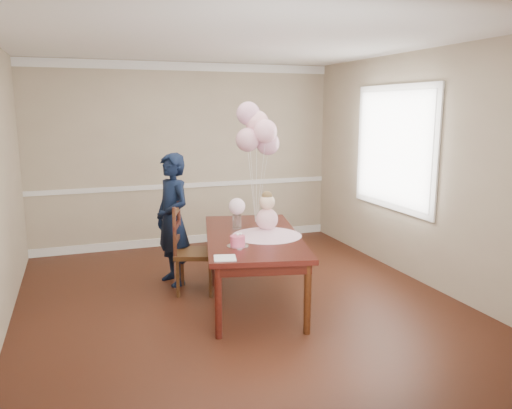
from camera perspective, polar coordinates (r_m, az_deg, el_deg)
The scene contains 49 objects.
floor at distance 5.45m, azimuth -2.04°, elevation -11.05°, with size 4.50×5.00×0.00m, color black.
ceiling at distance 5.10m, azimuth -2.26°, elevation 18.36°, with size 4.50×5.00×0.02m, color white.
wall_back at distance 7.51m, azimuth -7.98°, elevation 5.57°, with size 4.50×0.02×2.70m, color tan.
wall_front at distance 2.86m, azimuth 13.27°, elevation -3.38°, with size 4.50×0.02×2.70m, color tan.
wall_right at distance 6.16m, azimuth 18.26°, elevation 3.96°, with size 0.02×5.00×2.70m, color tan.
chair_rail_trim at distance 7.55m, azimuth -7.88°, elevation 2.17°, with size 4.50×0.02×0.07m, color white.
crown_molding at distance 7.49m, azimuth -8.24°, elevation 15.36°, with size 4.50×0.02×0.12m, color white.
baseboard_trim at distance 7.72m, azimuth -7.71°, elevation -4.00°, with size 4.50×0.02×0.12m, color white.
window_frame at distance 6.53m, azimuth 15.51°, elevation 6.24°, with size 0.02×1.66×1.56m, color white.
window_blinds at distance 6.52m, azimuth 15.38°, elevation 6.24°, with size 0.01×1.50×1.40m, color silver.
dining_table_top at distance 5.30m, azimuth -0.38°, elevation -3.71°, with size 0.97×1.93×0.05m, color black.
table_apron at distance 5.32m, azimuth -0.37°, elevation -4.46°, with size 0.87×1.84×0.10m, color black.
table_leg_fl at distance 4.54m, azimuth -4.34°, elevation -11.11°, with size 0.07×0.07×0.68m, color black.
table_leg_fr at distance 4.64m, azimuth 5.91°, elevation -10.66°, with size 0.07×0.07×0.68m, color black.
table_leg_bl at distance 6.23m, azimuth -4.98°, elevation -4.96°, with size 0.07×0.07×0.68m, color black.
table_leg_br at distance 6.30m, azimuth 2.45°, elevation -4.75°, with size 0.07×0.07×0.68m, color black.
baby_skirt at distance 5.25m, azimuth 1.25°, elevation -3.03°, with size 0.73×0.73×0.10m, color #DDA3B9.
baby_torso at distance 5.22m, azimuth 1.26°, elevation -1.69°, with size 0.23×0.23×0.23m, color #F098CD.
baby_head at distance 5.19m, azimuth 1.27°, elevation 0.29°, with size 0.16×0.16×0.16m, color beige.
baby_hair at distance 5.18m, azimuth 1.27°, elevation 0.92°, with size 0.12×0.12×0.12m, color brown.
cake_platter at distance 4.86m, azimuth -2.10°, elevation -4.75°, with size 0.21×0.21×0.01m, color #B6B5BA.
birthday_cake at distance 4.84m, azimuth -2.11°, elevation -4.15°, with size 0.14×0.14×0.10m, color #D74367.
cake_flower_a at distance 4.83m, azimuth -2.11°, elevation -3.43°, with size 0.03×0.03×0.03m, color white.
cake_flower_b at distance 4.85m, azimuth -1.79°, elevation -3.37°, with size 0.03×0.03×0.03m, color white.
rose_vase_near at distance 5.54m, azimuth -2.19°, elevation -1.98°, with size 0.10×0.10×0.15m, color silver.
roses_near at distance 5.51m, azimuth -2.20°, elevation -0.21°, with size 0.18×0.18×0.18m, color silver.
napkin at distance 4.48m, azimuth -3.58°, elevation -6.12°, with size 0.19×0.19×0.01m, color silver.
balloon_weight at distance 5.82m, azimuth 0.01°, elevation -2.04°, with size 0.04×0.04×0.02m, color silver.
balloon_a at distance 5.67m, azimuth -0.97°, elevation 7.41°, with size 0.27×0.27×0.27m, color #DB9BAD.
balloon_b at distance 5.64m, azimuth 1.06°, elevation 8.37°, with size 0.27×0.27×0.27m, color #FFB4CB.
balloon_c at distance 5.77m, azimuth 0.10°, elevation 9.39°, with size 0.27×0.27×0.27m, color #FFB4C2.
balloon_d at distance 5.77m, azimuth -0.89°, elevation 10.35°, with size 0.27×0.27×0.27m, color #E4A2C2.
balloon_e at distance 5.77m, azimuth 1.36°, elevation 6.99°, with size 0.27×0.27×0.27m, color #DD9DBA.
balloon_ribbon_a at distance 5.73m, azimuth -0.47°, elevation 1.91°, with size 0.00×0.00×0.81m, color white.
balloon_ribbon_b at distance 5.71m, azimuth 0.52°, elevation 2.36°, with size 0.00×0.00×0.91m, color white.
balloon_ribbon_c at distance 5.77m, azimuth 0.05°, elevation 2.94°, with size 0.00×0.00×1.01m, color white.
balloon_ribbon_d at distance 5.77m, azimuth -0.44°, elevation 3.42°, with size 0.00×0.00×1.10m, color white.
balloon_ribbon_e at distance 5.79m, azimuth 0.68°, elevation 1.75°, with size 0.00×0.00×0.76m, color silver.
dining_chair_seat at distance 5.64m, azimuth -6.94°, elevation -5.58°, with size 0.43×0.43×0.05m, color #3B2210.
chair_leg_fl at distance 5.57m, azimuth -8.92°, elevation -8.37°, with size 0.04×0.04×0.43m, color #3A210F.
chair_leg_fr at distance 5.53m, azimuth -5.23°, elevation -8.42°, with size 0.04×0.04×0.43m, color #361C0E.
chair_leg_bl at distance 5.90m, azimuth -8.44°, elevation -7.23°, with size 0.04×0.04×0.43m, color #351A0E.
chair_leg_br at distance 5.86m, azimuth -4.97°, elevation -7.27°, with size 0.04×0.04×0.43m, color #3C1610.
chair_back_post_l at distance 5.42m, azimuth -9.29°, elevation -3.19°, with size 0.04×0.04×0.55m, color #391A0F.
chair_back_post_r at distance 5.76m, azimuth -8.78°, elevation -2.32°, with size 0.04×0.04×0.55m, color black.
chair_slat_low at distance 5.62m, azimuth -8.99°, elevation -3.91°, with size 0.03×0.40×0.05m, color #371A0F.
chair_slat_mid at distance 5.58m, azimuth -9.04°, elevation -2.35°, with size 0.03×0.40×0.05m, color black.
chair_slat_top at distance 5.55m, azimuth -9.09°, elevation -0.76°, with size 0.03×0.40×0.05m, color #3E2110.
woman at distance 5.87m, azimuth -9.51°, elevation -1.69°, with size 0.56×0.37×1.54m, color black.
Camera 1 is at (-1.53, -4.82, 2.05)m, focal length 35.00 mm.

